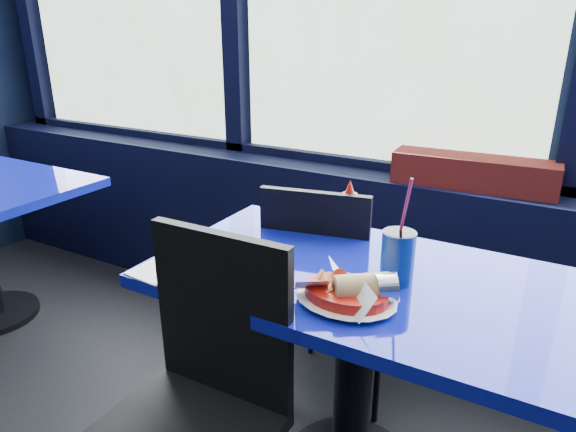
% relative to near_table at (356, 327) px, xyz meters
% --- Properties ---
extents(window_sill, '(5.00, 0.26, 0.80)m').
position_rel_near_table_xyz_m(window_sill, '(-0.30, 0.87, -0.17)').
color(window_sill, black).
rests_on(window_sill, ground).
extents(near_table, '(1.20, 0.70, 0.75)m').
position_rel_near_table_xyz_m(near_table, '(0.00, 0.00, 0.00)').
color(near_table, black).
rests_on(near_table, ground).
extents(chair_near_front, '(0.44, 0.44, 0.95)m').
position_rel_near_table_xyz_m(chair_near_front, '(-0.25, -0.46, -0.02)').
color(chair_near_front, black).
rests_on(chair_near_front, ground).
extents(chair_near_back, '(0.48, 0.48, 0.90)m').
position_rel_near_table_xyz_m(chair_near_back, '(-0.23, 0.32, -0.05)').
color(chair_near_back, black).
rests_on(chair_near_back, ground).
extents(planter_box, '(0.65, 0.19, 0.13)m').
position_rel_near_table_xyz_m(planter_box, '(0.14, 0.86, 0.30)').
color(planter_box, maroon).
rests_on(planter_box, window_sill).
extents(food_basket, '(0.27, 0.27, 0.09)m').
position_rel_near_table_xyz_m(food_basket, '(0.04, -0.17, 0.21)').
color(food_basket, '#B7160C').
rests_on(food_basket, near_table).
extents(ketchup_bottle, '(0.05, 0.05, 0.19)m').
position_rel_near_table_xyz_m(ketchup_bottle, '(-0.15, 0.26, 0.27)').
color(ketchup_bottle, '#B7160C').
rests_on(ketchup_bottle, near_table).
extents(soda_cup, '(0.09, 0.09, 0.31)m').
position_rel_near_table_xyz_m(soda_cup, '(0.11, 0.01, 0.26)').
color(soda_cup, navy).
rests_on(soda_cup, near_table).
extents(napkin, '(0.15, 0.15, 0.00)m').
position_rel_near_table_xyz_m(napkin, '(-0.52, -0.28, 0.18)').
color(napkin, white).
rests_on(napkin, near_table).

